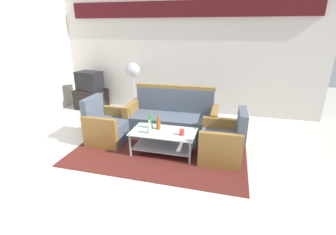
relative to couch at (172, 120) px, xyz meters
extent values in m
plane|color=beige|center=(-0.09, -1.44, -0.32)|extent=(14.00, 14.00, 0.00)
cube|color=silver|center=(-0.09, 1.62, 1.08)|extent=(6.52, 0.12, 2.80)
cube|color=#4C1419|center=(-0.09, 1.53, 2.15)|extent=(5.76, 0.08, 0.36)
cube|color=#511E19|center=(-0.04, -0.65, -0.31)|extent=(2.99, 2.09, 0.01)
cube|color=#4C5666|center=(0.00, -0.05, -0.10)|extent=(1.61, 0.73, 0.42)
cube|color=#4C5666|center=(0.00, 0.27, 0.35)|extent=(1.60, 0.17, 0.48)
cube|color=olive|center=(0.84, -0.04, 0.00)|extent=(0.13, 0.70, 0.62)
cube|color=olive|center=(-0.84, -0.07, 0.00)|extent=(0.13, 0.70, 0.62)
cube|color=olive|center=(0.00, 0.27, 0.62)|extent=(1.64, 0.13, 0.06)
cube|color=#4C5666|center=(-1.09, -0.60, -0.11)|extent=(0.66, 0.60, 0.40)
cube|color=#4C5666|center=(-1.40, -0.60, 0.32)|extent=(0.12, 0.60, 0.45)
cube|color=olive|center=(-1.09, -0.27, -0.02)|extent=(0.66, 0.10, 0.58)
cube|color=olive|center=(-1.09, -0.93, -0.02)|extent=(0.66, 0.10, 0.58)
cube|color=#4C5666|center=(1.00, -0.72, -0.11)|extent=(0.68, 0.62, 0.40)
cube|color=#4C5666|center=(1.31, -0.71, 0.32)|extent=(0.14, 0.60, 0.45)
cube|color=olive|center=(1.02, -1.05, -0.02)|extent=(0.66, 0.12, 0.58)
cube|color=olive|center=(0.99, -0.39, -0.02)|extent=(0.66, 0.12, 0.58)
cube|color=silver|center=(0.05, -0.80, 0.09)|extent=(1.10, 0.60, 0.02)
cube|color=#9E9EA5|center=(0.05, -0.80, -0.19)|extent=(1.00, 0.52, 0.02)
cylinder|color=#9E9EA5|center=(-0.46, -0.54, -0.11)|extent=(0.04, 0.04, 0.40)
cylinder|color=#9E9EA5|center=(0.56, -0.54, -0.11)|extent=(0.04, 0.04, 0.40)
cylinder|color=#9E9EA5|center=(-0.46, -1.06, -0.11)|extent=(0.04, 0.04, 0.40)
cylinder|color=#9E9EA5|center=(0.56, -1.06, -0.11)|extent=(0.04, 0.04, 0.40)
cylinder|color=#2D8C38|center=(-0.21, -0.71, 0.20)|extent=(0.07, 0.07, 0.22)
cylinder|color=#2D8C38|center=(-0.21, -0.71, 0.36)|extent=(0.03, 0.03, 0.09)
cylinder|color=brown|center=(-0.06, -0.72, 0.18)|extent=(0.07, 0.07, 0.18)
cylinder|color=brown|center=(-0.06, -0.72, 0.31)|extent=(0.03, 0.03, 0.08)
cylinder|color=silver|center=(-0.15, -0.93, 0.18)|extent=(0.07, 0.07, 0.16)
cylinder|color=silver|center=(-0.15, -0.93, 0.29)|extent=(0.03, 0.03, 0.07)
cylinder|color=red|center=(0.38, -0.87, 0.14)|extent=(0.08, 0.08, 0.10)
cube|color=black|center=(-2.51, 1.11, -0.06)|extent=(0.80, 0.50, 0.52)
cube|color=black|center=(-2.51, 1.11, 0.44)|extent=(0.66, 0.53, 0.48)
cube|color=black|center=(-2.48, 1.34, 0.44)|extent=(0.51, 0.09, 0.36)
cylinder|color=#2D2D33|center=(-1.30, 1.16, -0.30)|extent=(0.32, 0.32, 0.03)
cylinder|color=#B2B2B7|center=(-1.30, 1.16, 0.19)|extent=(0.03, 0.03, 0.95)
sphere|color=#B2B2B7|center=(-1.30, 1.16, 0.77)|extent=(0.36, 0.36, 0.36)
camera|label=1|loc=(1.10, -4.44, 1.75)|focal=25.95mm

